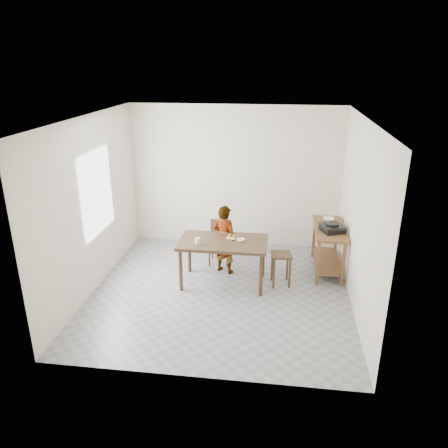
# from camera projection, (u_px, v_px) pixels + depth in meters

# --- Properties ---
(floor) EXTENTS (4.00, 4.00, 0.04)m
(floor) POSITION_uv_depth(u_px,v_px,m) (221.00, 293.00, 6.93)
(floor) COLOR gray
(floor) RESTS_ON ground
(ceiling) EXTENTS (4.00, 4.00, 0.04)m
(ceiling) POSITION_uv_depth(u_px,v_px,m) (220.00, 117.00, 5.95)
(ceiling) COLOR white
(ceiling) RESTS_ON wall_back
(wall_back) EXTENTS (4.00, 0.04, 2.70)m
(wall_back) POSITION_uv_depth(u_px,v_px,m) (235.00, 177.00, 8.31)
(wall_back) COLOR beige
(wall_back) RESTS_ON ground
(wall_front) EXTENTS (4.00, 0.04, 2.70)m
(wall_front) POSITION_uv_depth(u_px,v_px,m) (193.00, 274.00, 4.57)
(wall_front) COLOR beige
(wall_front) RESTS_ON ground
(wall_left) EXTENTS (0.04, 4.00, 2.70)m
(wall_left) POSITION_uv_depth(u_px,v_px,m) (90.00, 206.00, 6.69)
(wall_left) COLOR beige
(wall_left) RESTS_ON ground
(wall_right) EXTENTS (0.04, 4.00, 2.70)m
(wall_right) POSITION_uv_depth(u_px,v_px,m) (361.00, 218.00, 6.19)
(wall_right) COLOR beige
(wall_right) RESTS_ON ground
(window_pane) EXTENTS (0.02, 1.10, 1.30)m
(window_pane) POSITION_uv_depth(u_px,v_px,m) (98.00, 193.00, 6.82)
(window_pane) COLOR white
(window_pane) RESTS_ON wall_left
(dining_table) EXTENTS (1.40, 0.80, 0.75)m
(dining_table) POSITION_uv_depth(u_px,v_px,m) (223.00, 262.00, 7.07)
(dining_table) COLOR #3F2C1B
(dining_table) RESTS_ON floor
(prep_counter) EXTENTS (0.50, 1.20, 0.80)m
(prep_counter) POSITION_uv_depth(u_px,v_px,m) (328.00, 249.00, 7.49)
(prep_counter) COLOR brown
(prep_counter) RESTS_ON floor
(child) EXTENTS (0.52, 0.44, 1.20)m
(child) POSITION_uv_depth(u_px,v_px,m) (225.00, 239.00, 7.37)
(child) COLOR white
(child) RESTS_ON floor
(dining_chair) EXTENTS (0.37, 0.37, 0.76)m
(dining_chair) POSITION_uv_depth(u_px,v_px,m) (219.00, 243.00, 7.79)
(dining_chair) COLOR #3F2C1B
(dining_chair) RESTS_ON floor
(stool) EXTENTS (0.35, 0.35, 0.54)m
(stool) POSITION_uv_depth(u_px,v_px,m) (281.00, 269.00, 7.06)
(stool) COLOR #3F2C1B
(stool) RESTS_ON floor
(glass_tumbler) EXTENTS (0.09, 0.09, 0.10)m
(glass_tumbler) POSITION_uv_depth(u_px,v_px,m) (198.00, 241.00, 6.80)
(glass_tumbler) COLOR white
(glass_tumbler) RESTS_ON dining_table
(small_bowl) EXTENTS (0.16, 0.16, 0.04)m
(small_bowl) POSITION_uv_depth(u_px,v_px,m) (241.00, 240.00, 6.91)
(small_bowl) COLOR white
(small_bowl) RESTS_ON dining_table
(banana) EXTENTS (0.20, 0.17, 0.06)m
(banana) POSITION_uv_depth(u_px,v_px,m) (231.00, 238.00, 6.96)
(banana) COLOR gold
(banana) RESTS_ON dining_table
(serving_bowl) EXTENTS (0.23, 0.23, 0.05)m
(serving_bowl) POSITION_uv_depth(u_px,v_px,m) (328.00, 219.00, 7.64)
(serving_bowl) COLOR white
(serving_bowl) RESTS_ON prep_counter
(gas_burner) EXTENTS (0.44, 0.44, 0.11)m
(gas_burner) POSITION_uv_depth(u_px,v_px,m) (332.00, 228.00, 7.16)
(gas_burner) COLOR black
(gas_burner) RESTS_ON prep_counter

